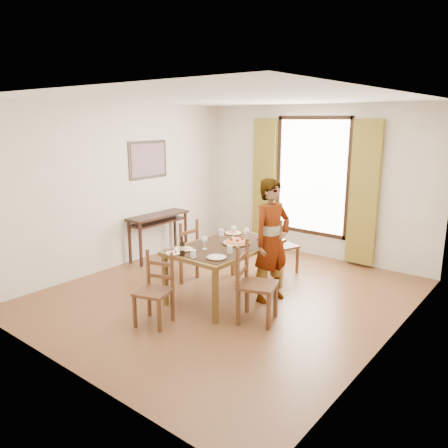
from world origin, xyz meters
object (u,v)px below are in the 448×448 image
Objects in this scene: dining_table at (226,249)px; pasta_platter at (236,240)px; man at (272,241)px; console_table at (158,221)px.

pasta_platter is at bearing 54.51° from dining_table.
dining_table is 0.96× the size of man.
pasta_platter is at bearing 123.90° from man.
man is 0.50m from pasta_platter.
man is at bearing 28.65° from dining_table.
console_table is 2.62m from man.
pasta_platter is at bearing -13.69° from console_table.
dining_table is at bearing 131.70° from man.
console_table is 2.20m from pasta_platter.
dining_table is at bearing -125.49° from pasta_platter.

